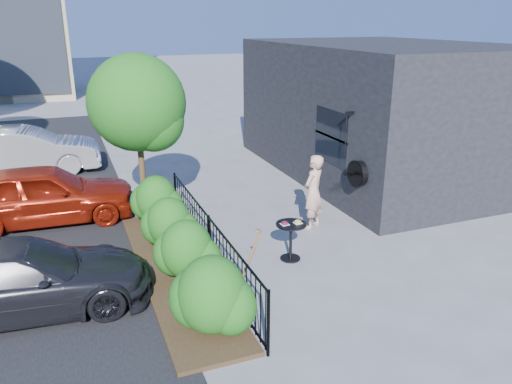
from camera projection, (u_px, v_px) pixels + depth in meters
name	position (u px, v px, depth m)	size (l,w,h in m)	color
ground	(279.00, 254.00, 10.48)	(120.00, 120.00, 0.00)	gray
shop_building	(382.00, 109.00, 15.67)	(6.22, 9.00, 4.00)	black
fence	(209.00, 241.00, 9.78)	(0.05, 6.05, 1.10)	black
planting_bed	(176.00, 271.00, 9.71)	(1.30, 6.00, 0.08)	#382616
shrubs	(178.00, 237.00, 9.62)	(1.10, 5.60, 1.24)	#256016
patio_tree	(141.00, 109.00, 11.23)	(2.20, 2.20, 3.94)	#3F2B19
cafe_table	(291.00, 235.00, 10.10)	(0.63, 0.63, 0.84)	black
woman	(313.00, 192.00, 11.56)	(0.64, 0.42, 1.77)	#DCA78E
shovel	(246.00, 270.00, 8.60)	(0.51, 0.17, 1.35)	brown
car_red	(44.00, 194.00, 11.92)	(1.69, 4.21, 1.44)	#9C1E0D
car_silver	(26.00, 151.00, 15.73)	(1.56, 4.48, 1.48)	#ACACB1
car_darkgrey	(20.00, 278.00, 8.25)	(1.73, 4.26, 1.24)	black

